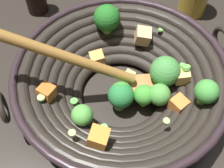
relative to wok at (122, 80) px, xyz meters
name	(u,v)px	position (x,y,z in m)	size (l,w,h in m)	color
ground_plane	(120,98)	(0.00, 0.00, -0.06)	(4.00, 4.00, 0.00)	#28231E
wok	(122,80)	(0.00, 0.00, 0.00)	(0.39, 0.42, 0.22)	black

